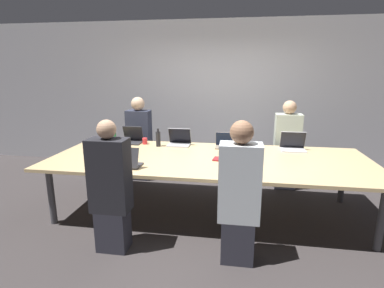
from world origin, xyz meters
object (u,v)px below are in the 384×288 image
at_px(cup_far_left, 145,141).
at_px(person_far_right, 287,147).
at_px(laptop_far_left, 132,138).
at_px(laptop_far_midleft, 179,140).
at_px(person_far_left, 139,140).
at_px(cup_far_center, 244,145).
at_px(cup_near_left, 110,162).
at_px(bottle_far_left, 114,136).
at_px(person_near_left, 111,189).
at_px(laptop_near_left, 127,162).
at_px(laptop_far_center, 226,143).
at_px(laptop_far_right, 293,145).
at_px(laptop_near_midright, 238,169).
at_px(stapler, 243,160).
at_px(person_near_midright, 239,196).
at_px(bottle_far_midleft, 158,139).

xyz_separation_m(cup_far_left, person_far_right, (2.20, 0.48, -0.12)).
bearing_deg(laptop_far_left, laptop_far_midleft, -3.14).
height_order(person_far_left, cup_far_center, person_far_left).
xyz_separation_m(cup_near_left, cup_far_center, (1.61, 1.06, 0.01)).
bearing_deg(bottle_far_left, person_far_left, 69.24).
bearing_deg(person_near_left, person_far_left, -79.09).
distance_m(laptop_near_left, cup_near_left, 0.24).
distance_m(person_far_left, laptop_far_center, 1.62).
bearing_deg(laptop_far_left, person_far_left, 95.79).
distance_m(laptop_far_right, person_far_right, 0.51).
height_order(person_far_left, laptop_far_midleft, person_far_left).
bearing_deg(cup_far_left, laptop_far_midleft, 2.24).
bearing_deg(laptop_near_midright, person_far_right, -114.23).
bearing_deg(laptop_far_right, stapler, -135.38).
distance_m(bottle_far_left, laptop_near_left, 1.26).
bearing_deg(person_near_midright, laptop_near_left, -19.69).
height_order(bottle_far_left, bottle_far_midleft, bottle_far_left).
height_order(person_far_left, person_near_midright, person_far_left).
xyz_separation_m(person_far_right, laptop_far_midleft, (-1.66, -0.46, 0.15)).
height_order(laptop_far_left, laptop_near_midright, laptop_far_left).
bearing_deg(laptop_far_center, laptop_far_left, 176.92).
relative_size(laptop_far_left, laptop_near_midright, 0.85).
bearing_deg(person_near_left, person_far_right, -134.55).
bearing_deg(person_far_right, cup_far_left, -167.64).
relative_size(person_far_left, person_near_midright, 1.00).
bearing_deg(cup_near_left, laptop_far_midleft, 60.15).
height_order(laptop_near_left, laptop_far_center, laptop_near_left).
height_order(laptop_near_midright, laptop_far_center, same).
bearing_deg(laptop_far_center, cup_far_center, -1.62).
bearing_deg(bottle_far_midleft, bottle_far_left, 175.85).
bearing_deg(cup_far_left, bottle_far_midleft, -21.86).
bearing_deg(cup_far_center, laptop_near_midright, -93.89).
distance_m(person_near_left, cup_near_left, 0.59).
xyz_separation_m(laptop_far_right, laptop_near_midright, (-0.76, -1.20, -0.01)).
height_order(laptop_near_midright, laptop_far_midleft, laptop_far_midleft).
bearing_deg(laptop_far_center, person_near_left, -124.98).
bearing_deg(laptop_far_center, person_near_midright, -82.74).
xyz_separation_m(laptop_far_left, laptop_far_midleft, (0.76, -0.04, -0.00)).
relative_size(laptop_far_left, stapler, 2.02).
bearing_deg(stapler, laptop_far_left, 128.25).
bearing_deg(cup_far_center, cup_far_left, 179.10).
distance_m(person_far_left, bottle_far_midleft, 0.82).
xyz_separation_m(laptop_far_left, laptop_far_center, (1.48, -0.08, -0.01)).
relative_size(cup_far_left, cup_far_center, 1.00).
relative_size(person_far_left, bottle_far_midleft, 5.35).
xyz_separation_m(person_near_left, laptop_far_midleft, (0.40, 1.63, 0.16)).
relative_size(person_far_left, bottle_far_left, 5.26).
xyz_separation_m(laptop_far_right, bottle_far_midleft, (-1.96, -0.09, 0.04)).
bearing_deg(laptop_near_midright, person_near_midright, 92.77).
bearing_deg(person_far_right, laptop_near_left, -141.84).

